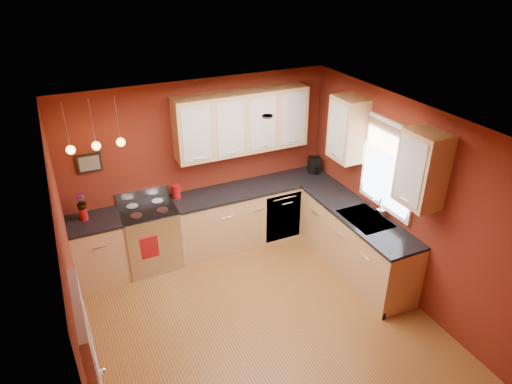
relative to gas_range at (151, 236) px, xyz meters
name	(u,v)px	position (x,y,z in m)	size (l,w,h in m)	color
floor	(261,323)	(0.92, -1.80, -0.48)	(4.20, 4.20, 0.00)	#9A642C
ceiling	(263,127)	(0.92, -1.80, 2.12)	(4.00, 4.20, 0.02)	white
wall_back	(201,166)	(0.92, 0.30, 0.82)	(4.00, 0.02, 2.60)	maroon
wall_front	(382,377)	(0.92, -3.90, 0.82)	(4.00, 0.02, 2.60)	maroon
wall_left	(74,286)	(-1.08, -1.80, 0.82)	(0.02, 4.20, 2.60)	maroon
wall_right	(402,200)	(2.92, -1.80, 0.82)	(0.02, 4.20, 2.60)	maroon
base_cabinets_back_left	(99,250)	(-0.73, 0.00, -0.03)	(0.70, 0.60, 0.90)	tan
base_cabinets_back_right	(254,214)	(1.65, 0.00, -0.03)	(2.54, 0.60, 0.90)	tan
base_cabinets_right	(355,243)	(2.62, -1.35, -0.03)	(0.60, 2.10, 0.90)	tan
counter_back_left	(94,222)	(-0.73, 0.00, 0.44)	(0.70, 0.62, 0.04)	black
counter_back_right	(254,187)	(1.65, 0.00, 0.44)	(2.54, 0.62, 0.04)	black
counter_right	(359,215)	(2.62, -1.35, 0.44)	(0.62, 2.10, 0.04)	black
gas_range	(151,236)	(0.00, 0.00, 0.00)	(0.76, 0.64, 1.11)	silver
dishwasher_front	(283,217)	(2.02, -0.29, -0.03)	(0.60, 0.02, 0.80)	silver
sink	(365,220)	(2.62, -1.50, 0.43)	(0.50, 0.70, 0.33)	gray
window	(389,164)	(2.89, -1.50, 1.21)	(0.06, 1.02, 1.22)	white
upper_cabinets_back	(242,122)	(1.52, 0.12, 1.47)	(2.00, 0.35, 0.90)	tan
upper_cabinets_right	(381,147)	(2.75, -1.48, 1.47)	(0.35, 1.95, 0.90)	tan
wall_picture	(89,163)	(-0.63, 0.28, 1.17)	(0.32, 0.03, 0.26)	black
pendant_lights	(96,145)	(-0.53, -0.05, 1.53)	(0.71, 0.11, 0.66)	gray
red_canister	(176,191)	(0.47, 0.15, 0.56)	(0.14, 0.14, 0.21)	maroon
red_vase	(84,214)	(-0.83, 0.07, 0.54)	(0.11, 0.11, 0.17)	maroon
flowers	(81,202)	(-0.83, 0.07, 0.72)	(0.13, 0.13, 0.23)	maroon
coffee_maker	(314,166)	(2.74, 0.03, 0.58)	(0.23, 0.23, 0.27)	black
soap_pump	(380,212)	(2.80, -1.57, 0.56)	(0.09, 0.09, 0.20)	white
dish_towel	(150,248)	(-0.09, -0.33, 0.04)	(0.24, 0.02, 0.33)	maroon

